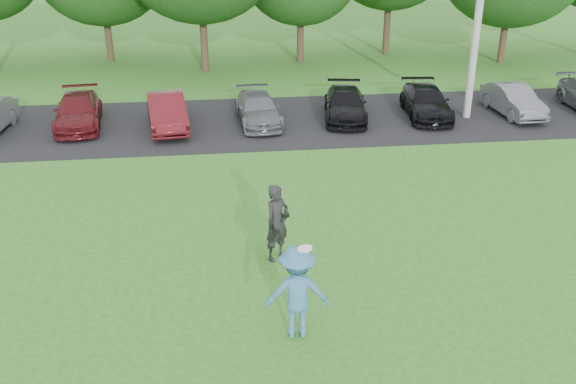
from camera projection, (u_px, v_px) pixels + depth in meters
name	position (u px, v px, depth m)	size (l,w,h in m)	color
ground	(309.00, 322.00, 12.92)	(100.00, 100.00, 0.00)	#25661D
parking_lot	(259.00, 122.00, 24.68)	(32.00, 6.50, 0.03)	black
frisbee_player	(297.00, 292.00, 12.15)	(1.28, 0.78, 2.09)	teal
camera_bystander	(277.00, 223.00, 14.86)	(0.81, 0.78, 1.87)	black
parked_cars	(277.00, 107.00, 24.41)	(28.37, 4.62, 1.25)	black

